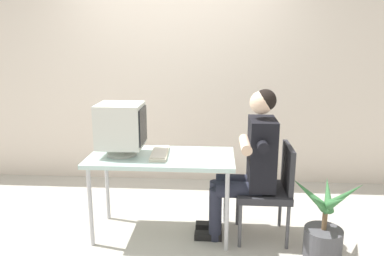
{
  "coord_description": "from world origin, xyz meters",
  "views": [
    {
      "loc": [
        0.48,
        -3.1,
        1.74
      ],
      "look_at": [
        0.27,
        0.0,
        0.99
      ],
      "focal_mm": 35.42,
      "sensor_mm": 36.0,
      "label": 1
    }
  ],
  "objects": [
    {
      "name": "ground_plane",
      "position": [
        0.0,
        0.0,
        0.0
      ],
      "size": [
        12.0,
        12.0,
        0.0
      ],
      "primitive_type": "plane",
      "color": "#B2ADA3"
    },
    {
      "name": "keyboard",
      "position": [
        -0.02,
        0.02,
        0.75
      ],
      "size": [
        0.16,
        0.43,
        0.03
      ],
      "color": "beige",
      "rests_on": "desk"
    },
    {
      "name": "desk",
      "position": [
        0.0,
        0.0,
        0.68
      ],
      "size": [
        1.26,
        0.61,
        0.74
      ],
      "color": "#B7B7BC",
      "rests_on": "ground_plane"
    },
    {
      "name": "person_seated",
      "position": [
        0.77,
        0.01,
        0.71
      ],
      "size": [
        0.68,
        0.57,
        1.32
      ],
      "color": "black",
      "rests_on": "ground_plane"
    },
    {
      "name": "office_chair",
      "position": [
        0.95,
        0.01,
        0.48
      ],
      "size": [
        0.46,
        0.46,
        0.84
      ],
      "color": "#4C4C51",
      "rests_on": "ground_plane"
    },
    {
      "name": "potted_plant",
      "position": [
        1.34,
        -0.29,
        0.25
      ],
      "size": [
        0.55,
        0.59,
        0.68
      ],
      "color": "#4C4C51",
      "rests_on": "ground_plane"
    },
    {
      "name": "wall_back",
      "position": [
        0.3,
        1.4,
        1.5
      ],
      "size": [
        8.0,
        0.1,
        3.0
      ],
      "primitive_type": "cube",
      "color": "beige",
      "rests_on": "ground_plane"
    },
    {
      "name": "crt_monitor",
      "position": [
        -0.34,
        -0.0,
        0.99
      ],
      "size": [
        0.39,
        0.34,
        0.45
      ],
      "color": "silver",
      "rests_on": "desk"
    }
  ]
}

